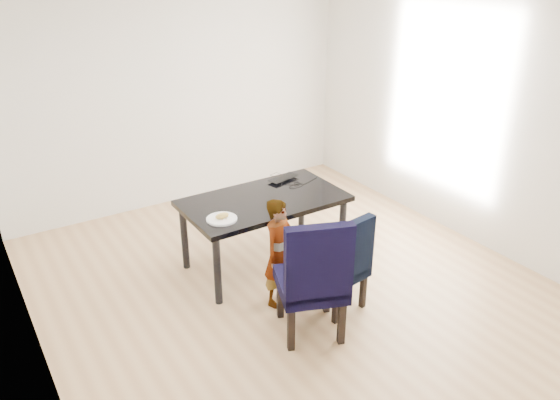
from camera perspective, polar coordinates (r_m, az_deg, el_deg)
floor at (r=5.42m, az=1.15°, el=-8.99°), size 4.50×5.00×0.01m
wall_back at (r=6.93m, az=-10.50°, el=10.55°), size 4.50×0.01×2.70m
wall_front at (r=3.25m, az=26.94°, el=-8.88°), size 4.50×0.01×2.70m
wall_left at (r=4.10m, az=-25.97°, el=-1.77°), size 0.01×5.00×2.70m
wall_right at (r=6.28m, az=18.84°, el=8.17°), size 0.01×5.00×2.70m
dining_table at (r=5.59m, az=-1.66°, el=-3.34°), size 1.60×0.90×0.75m
chair_left at (r=4.56m, az=3.24°, el=-7.72°), size 0.71×0.72×1.12m
chair_right at (r=4.92m, az=5.85°, el=-6.37°), size 0.52×0.53×0.94m
child at (r=4.93m, az=-0.03°, el=-5.53°), size 0.45×0.38×1.04m
plate at (r=5.02m, az=-6.11°, el=-1.98°), size 0.38×0.38×0.02m
sandwich at (r=5.00m, az=-6.07°, el=-1.64°), size 0.15×0.09×0.05m
laptop at (r=5.89m, az=-0.02°, el=2.39°), size 0.39×0.30×0.03m
cable_tangle at (r=5.70m, az=1.72°, el=1.50°), size 0.19×0.19×0.01m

